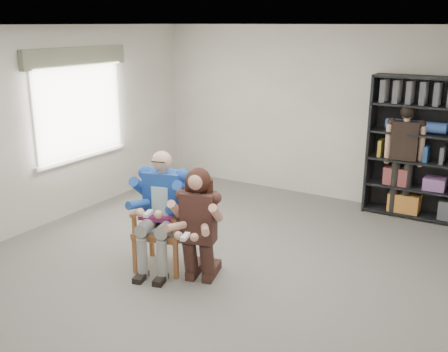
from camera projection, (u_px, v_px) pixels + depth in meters
The scene contains 8 objects.
room_shell at pixel (211, 161), 5.61m from camera, with size 6.00×7.00×2.80m, color beige, non-canonical shape.
floor at pixel (212, 279), 6.00m from camera, with size 6.00×7.00×0.01m, color slate.
window_left at pixel (80, 106), 7.82m from camera, with size 0.16×2.00×1.75m, color silver, non-canonical shape.
armchair at pixel (162, 224), 6.16m from camera, with size 0.64×0.62×1.10m, color #9D5C2E, non-canonical shape.
seated_man at pixel (162, 210), 6.11m from camera, with size 0.62×0.86×1.43m, color navy, non-canonical shape.
kneeling_woman at pixel (198, 228), 5.75m from camera, with size 0.55×0.88×1.31m, color #35211B, non-canonical shape.
bookshelf at pixel (431, 150), 7.57m from camera, with size 1.80×0.38×2.10m, color black, non-canonical shape.
standing_man at pixel (403, 161), 7.74m from camera, with size 0.53×0.29×1.71m, color black, non-canonical shape.
Camera 1 is at (2.89, -4.59, 2.83)m, focal length 42.00 mm.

